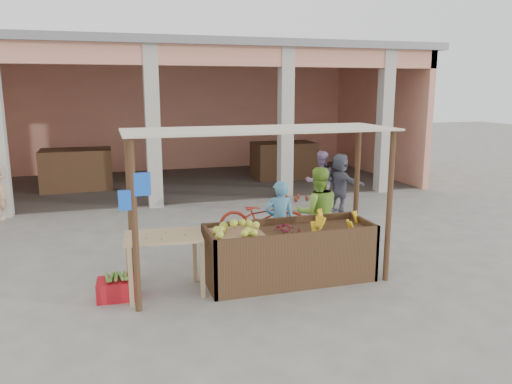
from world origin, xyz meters
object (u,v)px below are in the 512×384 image
object	(u,v)px
red_crate	(117,289)
vendor_blue	(280,219)
side_table	(164,245)
vendor_green	(317,210)
fruit_stall	(289,256)
motorcycle	(263,216)

from	to	relation	value
red_crate	vendor_blue	world-z (taller)	vendor_blue
side_table	vendor_green	world-z (taller)	vendor_green
fruit_stall	side_table	world-z (taller)	side_table
red_crate	motorcycle	size ratio (longest dim) A/B	0.30
red_crate	motorcycle	bearing A→B (deg)	40.41
fruit_stall	side_table	bearing A→B (deg)	178.70
fruit_stall	motorcycle	xyz separation A→B (m)	(0.26, 2.17, 0.08)
red_crate	vendor_green	xyz separation A→B (m)	(3.47, 0.84, 0.71)
fruit_stall	side_table	size ratio (longest dim) A/B	2.24
fruit_stall	motorcycle	distance (m)	2.19
side_table	vendor_blue	size ratio (longest dim) A/B	0.75
red_crate	motorcycle	distance (m)	3.59
fruit_stall	motorcycle	size ratio (longest dim) A/B	1.43
vendor_blue	vendor_green	world-z (taller)	vendor_green
vendor_green	motorcycle	world-z (taller)	vendor_green
side_table	motorcycle	world-z (taller)	motorcycle
fruit_stall	vendor_blue	size ratio (longest dim) A/B	1.69
red_crate	vendor_green	bearing A→B (deg)	17.64
vendor_blue	motorcycle	bearing A→B (deg)	-83.75
fruit_stall	motorcycle	world-z (taller)	motorcycle
side_table	fruit_stall	bearing A→B (deg)	3.88
side_table	motorcycle	distance (m)	3.06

